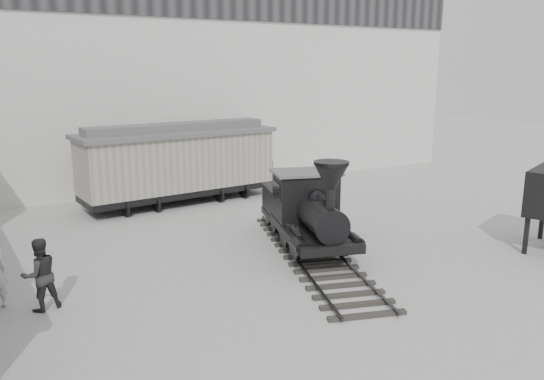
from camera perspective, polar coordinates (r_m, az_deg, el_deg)
ground at (r=14.07m, az=7.48°, el=-11.10°), size 90.00×90.00×0.00m
north_wall at (r=26.45m, az=-12.05°, el=12.26°), size 34.00×2.51×11.00m
locomotive at (r=16.93m, az=3.92°, el=-2.68°), size 4.34×9.13×3.16m
boxcar at (r=23.19m, az=-10.05°, el=3.04°), size 8.73×3.54×3.48m
visitor_b at (r=13.97m, az=-23.70°, el=-8.32°), size 1.02×0.88×1.80m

